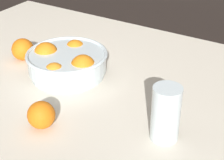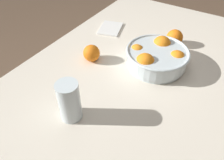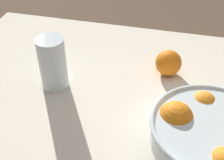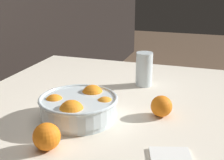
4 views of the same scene
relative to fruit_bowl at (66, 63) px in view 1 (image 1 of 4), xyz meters
name	(u,v)px [view 1 (image 1 of 4)]	position (x,y,z in m)	size (l,w,h in m)	color
dining_table	(83,96)	(0.06, 0.00, -0.12)	(1.43, 1.04, 0.75)	beige
fruit_bowl	(66,63)	(0.00, 0.00, 0.00)	(0.27, 0.27, 0.10)	silver
juice_glass	(166,115)	(0.42, -0.13, 0.02)	(0.07, 0.07, 0.15)	#F4A314
orange_loose_near_bowl	(23,49)	(-0.21, 0.01, -0.01)	(0.08, 0.08, 0.08)	orange
orange_loose_front	(41,115)	(0.12, -0.26, -0.01)	(0.08, 0.08, 0.08)	orange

